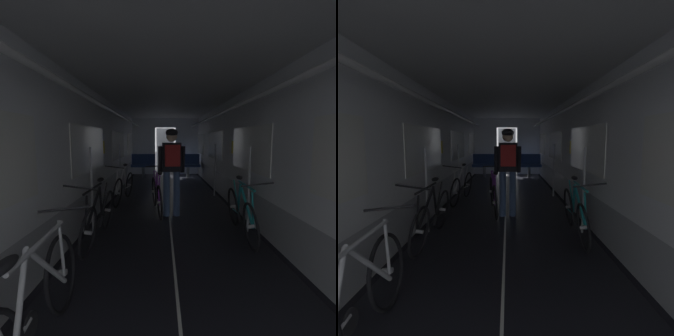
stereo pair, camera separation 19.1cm
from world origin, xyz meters
The scene contains 10 objects.
ground_plane centered at (0.00, 0.00, 0.00)m, with size 60.00×60.00×0.00m, color black.
train_car_shell centered at (0.00, 3.60, 1.70)m, with size 3.14×12.34×2.57m.
bench_seat_far_left centered at (-0.90, 8.07, 0.57)m, with size 0.98×0.51×0.95m.
bench_seat_far_right centered at (0.90, 8.07, 0.57)m, with size 0.98×0.51×0.95m.
bicycle_white centered at (-1.08, 4.11, 0.38)m, with size 0.49×1.69×0.95m.
bicycle_black centered at (-1.09, 1.77, 0.38)m, with size 0.44×1.69×0.95m.
bicycle_teal centered at (1.10, 1.93, 0.38)m, with size 0.44×1.69×0.95m.
bicycle_silver centered at (-1.01, -0.22, 0.38)m, with size 0.44×1.69×0.95m.
person_cyclist_aisle centered at (0.04, 2.96, 1.07)m, with size 0.54×0.40×1.73m.
bicycle_purple_in_aisle centered at (-0.26, 3.23, 0.38)m, with size 0.44×1.68×0.94m.
Camera 2 is at (0.05, -1.79, 1.51)m, focal length 26.17 mm.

